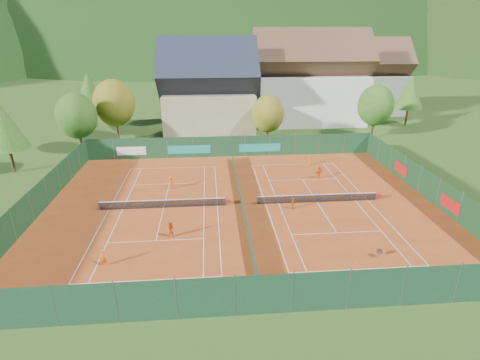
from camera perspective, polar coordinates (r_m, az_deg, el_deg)
name	(u,v)px	position (r m, az deg, el deg)	size (l,w,h in m)	color
ground	(242,205)	(38.88, 0.25, -3.87)	(600.00, 600.00, 0.00)	#294917
clay_pad	(242,205)	(38.86, 0.25, -3.83)	(40.00, 32.00, 0.01)	#A14117
court_markings_left	(164,208)	(39.05, -11.56, -4.18)	(11.03, 23.83, 0.00)	white
court_markings_right	(317,202)	(40.30, 11.67, -3.33)	(11.03, 23.83, 0.00)	white
tennis_net_left	(165,203)	(38.81, -11.39, -3.52)	(13.30, 0.10, 1.02)	#59595B
tennis_net_right	(319,198)	(40.13, 11.94, -2.68)	(13.30, 0.10, 1.02)	#59595B
court_divider	(242,201)	(38.65, 0.25, -3.17)	(0.03, 28.80, 1.00)	#133520
fence_north	(229,147)	(53.20, -1.76, 5.11)	(40.00, 0.10, 3.00)	#153A20
fence_south	(264,295)	(24.57, 3.69, -17.06)	(40.00, 0.04, 3.00)	#12331F
fence_west	(39,199)	(41.69, -28.33, -2.54)	(0.04, 32.00, 3.00)	#14391C
fence_east	(428,185)	(44.61, 26.77, -0.74)	(0.09, 32.00, 3.00)	#123318
chalet	(209,94)	(65.64, -4.79, 12.93)	(16.20, 12.00, 16.00)	#C5B68B
hotel_block_a	(309,83)	(73.97, 10.52, 14.27)	(21.60, 11.00, 17.25)	silver
hotel_block_b	(364,81)	(86.11, 18.40, 14.09)	(17.28, 10.00, 15.50)	silver
tree_west_front	(76,116)	(59.13, -23.65, 8.95)	(5.72, 5.72, 8.69)	#422B17
tree_west_mid	(114,103)	(63.56, -18.65, 11.06)	(6.44, 6.44, 9.78)	#4A301A
tree_west_back	(89,91)	(72.65, -22.02, 12.42)	(5.60, 5.60, 10.00)	#4B2C1A
tree_center	(268,114)	(58.84, 4.26, 9.99)	(5.01, 5.01, 7.60)	#4E371B
tree_east_front	(376,105)	(65.79, 19.96, 10.64)	(5.72, 5.72, 8.69)	#432B18
tree_east_mid	(410,93)	(77.20, 24.54, 12.02)	(5.04, 5.04, 9.00)	#442C18
tree_west_side	(4,125)	(54.14, -32.33, 7.03)	(5.04, 5.04, 9.00)	#4C321B
tree_east_back	(353,83)	(80.93, 16.81, 13.91)	(7.15, 7.15, 10.86)	#4B321A
mountain_backdrop	(252,113)	(276.03, 1.90, 10.24)	(820.00, 530.00, 242.00)	black
ball_hopper	(379,251)	(32.22, 20.49, -10.16)	(0.34, 0.34, 0.80)	slate
loose_ball_0	(128,230)	(35.66, -16.64, -7.34)	(0.07, 0.07, 0.07)	#CCD833
loose_ball_1	(356,262)	(31.26, 17.23, -11.91)	(0.07, 0.07, 0.07)	#CCD833
player_left_near	(103,258)	(31.02, -20.14, -11.12)	(0.51, 0.34, 1.41)	#F45815
player_left_mid	(171,230)	(33.25, -10.49, -7.52)	(0.75, 0.58, 1.54)	#DB4D13
player_left_far	(171,182)	(43.23, -10.46, -0.37)	(0.97, 0.56, 1.50)	#D55413
player_right_near	(293,204)	(38.16, 8.07, -3.57)	(0.72, 0.30, 1.23)	#D05912
player_right_far_a	(310,160)	(50.78, 10.59, 2.97)	(0.67, 0.44, 1.37)	#D96113
player_right_far_b	(319,173)	(46.36, 11.96, 1.12)	(1.45, 0.46, 1.57)	#FF5816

